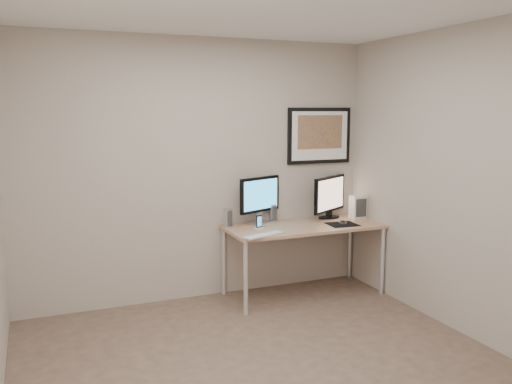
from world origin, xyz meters
The scene contains 13 objects.
floor centered at (0.00, 0.00, 0.00)m, with size 3.60×3.60×0.00m, color brown.
room centered at (0.00, 0.45, 1.64)m, with size 3.60×3.60×3.60m.
desk centered at (1.00, 1.35, 0.66)m, with size 1.60×0.70×0.73m.
framed_art centered at (1.35, 1.68, 1.62)m, with size 0.75×0.04×0.60m.
monitor_large centered at (0.62, 1.60, 1.00)m, with size 0.51×0.25×0.48m.
monitor_tv centered at (1.42, 1.56, 0.98)m, with size 0.52×0.33×0.46m.
speaker_left centered at (0.25, 1.55, 0.82)m, with size 0.08×0.08×0.19m, color #B2B2B7.
speaker_right centered at (0.79, 1.65, 0.82)m, with size 0.07×0.07×0.18m, color #B2B2B7.
phone_dock centered at (0.51, 1.36, 0.80)m, with size 0.06×0.06×0.14m, color black.
keyboard centered at (0.43, 1.07, 0.74)m, with size 0.44×0.12×0.02m, color #B7B7BB.
mousepad centered at (1.38, 1.22, 0.73)m, with size 0.30×0.26×0.00m, color black.
mouse centered at (1.40, 1.26, 0.75)m, with size 0.06×0.10×0.03m, color black.
fan_unit centered at (1.71, 1.44, 0.85)m, with size 0.16×0.12×0.25m, color silver.
Camera 1 is at (-1.53, -3.46, 1.90)m, focal length 38.00 mm.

